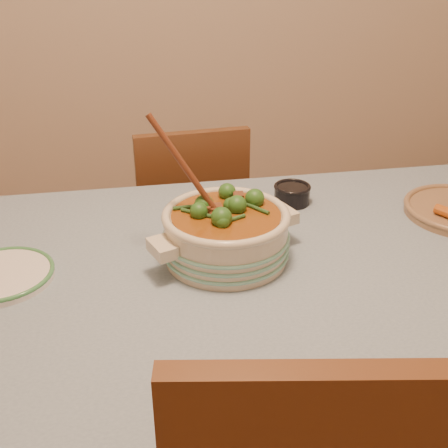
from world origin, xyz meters
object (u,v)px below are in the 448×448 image
Objects in this scene: dining_table at (252,302)px; stew_casserole at (226,230)px; condiment_bowl at (292,193)px; chair_far at (189,216)px; white_plate at (2,275)px.

dining_table is 0.19m from stew_casserole.
chair_far reaches higher than condiment_bowl.
white_plate is at bearing 51.51° from chair_far.
condiment_bowl is at bearing 47.78° from stew_casserole.
stew_casserole reaches higher than dining_table.
dining_table is 0.59m from white_plate.
chair_far reaches higher than white_plate.
dining_table is 0.85m from chair_far.
dining_table is at bearing -6.33° from white_plate.
chair_far is (0.52, 0.76, -0.28)m from white_plate.
chair_far is (-0.06, 0.83, -0.18)m from dining_table.
chair_far is at bearing 55.74° from white_plate.
stew_casserole is (-0.05, 0.07, 0.17)m from dining_table.
condiment_bowl is 0.62m from chair_far.
white_plate is 2.43× the size of condiment_bowl.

